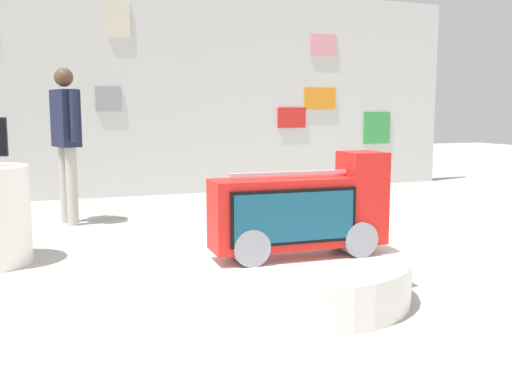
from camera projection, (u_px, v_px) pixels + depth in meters
name	position (u px, v px, depth m)	size (l,w,h in m)	color
ground_plane	(248.00, 309.00, 3.69)	(30.00, 30.00, 0.00)	#B2ADA3
back_wall_display	(123.00, 91.00, 8.33)	(10.67, 0.13, 3.02)	silver
main_display_pedestal	(298.00, 277.00, 3.91)	(1.47, 1.47, 0.28)	white
novelty_firetruck_tv	(303.00, 214.00, 3.85)	(1.19, 0.39, 0.69)	gray
shopper_browsing_near_truck	(66.00, 134.00, 6.33)	(0.31, 0.54, 1.69)	#B2ADA3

